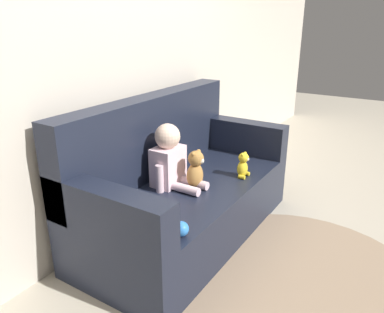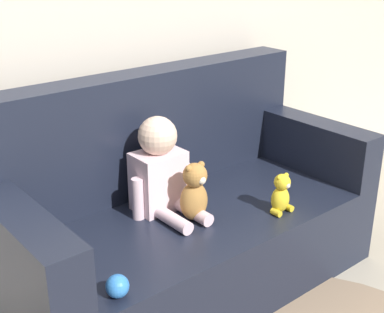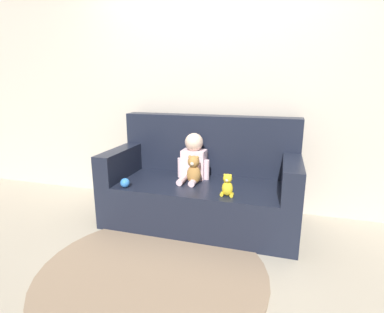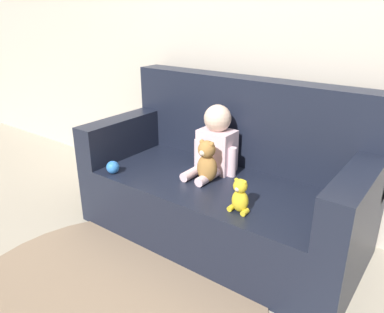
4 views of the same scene
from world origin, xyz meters
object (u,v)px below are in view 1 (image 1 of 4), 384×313
Objects in this scene: person_baby at (170,159)px; plush_toy_side at (243,166)px; couch at (181,189)px; teddy_bear_brown at (195,170)px; toy_ball at (181,229)px.

plush_toy_side is at bearing -42.92° from person_baby.
couch is 6.54× the size of teddy_bear_brown.
couch reaches higher than person_baby.
teddy_bear_brown is 0.40m from plush_toy_side.
couch is at bearing 34.26° from toy_ball.
person_baby is 0.56m from plush_toy_side.
toy_ball is (-0.61, -0.42, 0.11)m from couch.
teddy_bear_brown is 0.63m from toy_ball.
person_baby is at bearing 169.09° from couch.
teddy_bear_brown is at bearing -73.03° from person_baby.
teddy_bear_brown is at bearing 150.33° from plush_toy_side.
plush_toy_side reaches higher than toy_ball.
person_baby is at bearing 137.08° from plush_toy_side.
teddy_bear_brown is 1.43× the size of plush_toy_side.
person_baby is 0.69m from toy_ball.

